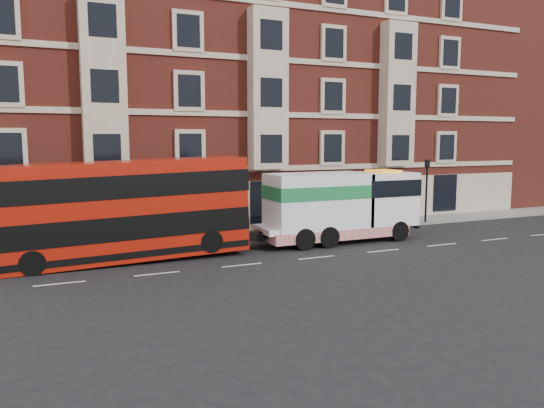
{
  "coord_description": "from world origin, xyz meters",
  "views": [
    {
      "loc": [
        -12.56,
        -22.93,
        5.91
      ],
      "look_at": [
        -0.68,
        4.0,
        2.3
      ],
      "focal_mm": 35.0,
      "sensor_mm": 36.0,
      "label": 1
    }
  ],
  "objects": [
    {
      "name": "ground",
      "position": [
        0.0,
        0.0,
        0.0
      ],
      "size": [
        120.0,
        120.0,
        0.0
      ],
      "primitive_type": "plane",
      "color": "black",
      "rests_on": "ground"
    },
    {
      "name": "sidewalk",
      "position": [
        0.0,
        7.5,
        0.07
      ],
      "size": [
        90.0,
        3.0,
        0.15
      ],
      "primitive_type": "cube",
      "color": "slate",
      "rests_on": "ground"
    },
    {
      "name": "victorian_terrace",
      "position": [
        0.5,
        15.0,
        10.07
      ],
      "size": [
        45.0,
        12.0,
        20.4
      ],
      "color": "maroon",
      "rests_on": "ground"
    },
    {
      "name": "filler_east",
      "position": [
        32.0,
        14.0,
        9.43
      ],
      "size": [
        18.0,
        10.0,
        19.0
      ],
      "color": "maroon",
      "rests_on": "ground"
    },
    {
      "name": "lamp_post_west",
      "position": [
        -6.0,
        6.2,
        2.68
      ],
      "size": [
        0.35,
        0.15,
        4.35
      ],
      "color": "black",
      "rests_on": "sidewalk"
    },
    {
      "name": "lamp_post_east",
      "position": [
        12.0,
        6.2,
        2.68
      ],
      "size": [
        0.35,
        0.15,
        4.35
      ],
      "color": "black",
      "rests_on": "sidewalk"
    },
    {
      "name": "double_decker_bus",
      "position": [
        -8.95,
        3.12,
        2.57
      ],
      "size": [
        12.0,
        2.76,
        4.86
      ],
      "color": "#A51609",
      "rests_on": "ground"
    },
    {
      "name": "tow_truck",
      "position": [
        3.12,
        3.12,
        2.12
      ],
      "size": [
        9.61,
        2.84,
        4.01
      ],
      "color": "white",
      "rests_on": "ground"
    },
    {
      "name": "pedestrian",
      "position": [
        -9.96,
        6.91,
        1.07
      ],
      "size": [
        0.79,
        0.68,
        1.85
      ],
      "primitive_type": "imported",
      "rotation": [
        0.0,
        0.0,
        -0.42
      ],
      "color": "#1E1D3A",
      "rests_on": "sidewalk"
    }
  ]
}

